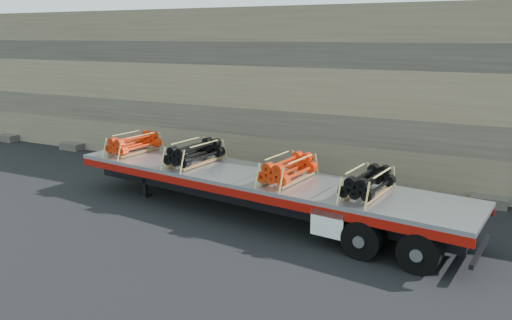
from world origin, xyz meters
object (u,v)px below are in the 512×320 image
(trailer, at_px, (255,195))
(bundle_midfront, at_px, (195,153))
(bundle_midrear, at_px, (288,169))
(bundle_rear, at_px, (368,183))
(bundle_front, at_px, (134,144))

(trailer, distance_m, bundle_midfront, 2.80)
(bundle_midrear, height_order, bundle_rear, bundle_midrear)
(trailer, height_order, bundle_midrear, bundle_midrear)
(bundle_midrear, bearing_deg, bundle_midfront, 180.00)
(trailer, relative_size, bundle_midfront, 6.60)
(bundle_front, height_order, bundle_midfront, bundle_midfront)
(bundle_midfront, distance_m, bundle_rear, 6.45)
(bundle_midrear, bearing_deg, trailer, 180.00)
(trailer, distance_m, bundle_front, 5.78)
(bundle_midfront, distance_m, bundle_midrear, 3.82)
(trailer, relative_size, bundle_front, 7.06)
(trailer, height_order, bundle_rear, bundle_rear)
(bundle_midfront, xyz_separation_m, bundle_rear, (6.40, -0.80, -0.03))
(bundle_midrear, bearing_deg, bundle_front, 180.00)
(bundle_front, bearing_deg, trailer, 0.00)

